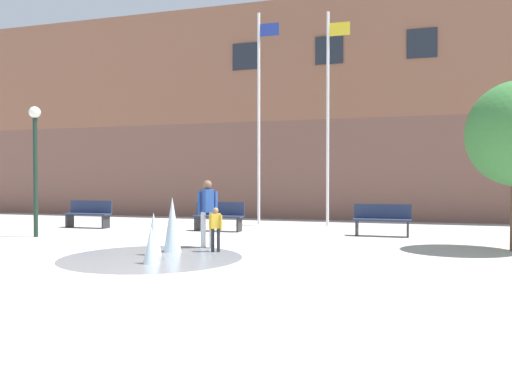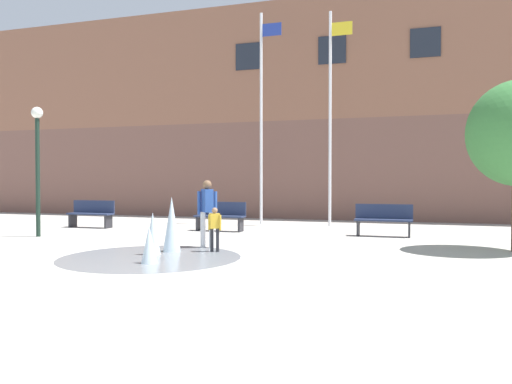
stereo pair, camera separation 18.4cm
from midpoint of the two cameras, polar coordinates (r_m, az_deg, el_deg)
ground_plane at (r=6.06m, az=-14.08°, el=-13.88°), size 100.00×100.00×0.00m
library_building at (r=23.27m, az=9.18°, el=8.48°), size 36.00×6.05×8.99m
splash_fountain at (r=10.77m, az=-11.32°, el=-5.02°), size 3.72×3.72×1.22m
park_bench_far_left at (r=17.68m, az=-18.86°, el=-2.33°), size 1.60×0.44×0.91m
park_bench_left_of_flagpoles at (r=15.69m, az=-4.61°, el=-2.72°), size 1.60×0.44×0.91m
park_bench_center at (r=14.63m, az=13.87°, el=-3.05°), size 1.60×0.44×0.91m
child_running at (r=11.10m, az=-5.12°, el=-3.88°), size 0.31×0.22×0.99m
adult_watching at (r=11.81m, az=-6.01°, el=-1.84°), size 0.50×0.39×1.59m
flagpole_left at (r=18.24m, az=0.12°, el=9.10°), size 0.80×0.10×7.62m
flagpole_right at (r=17.69m, az=8.01°, el=9.01°), size 0.80×0.10×7.43m
lamp_post_left_lane at (r=15.32m, az=-24.24°, el=4.28°), size 0.32×0.32×3.65m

